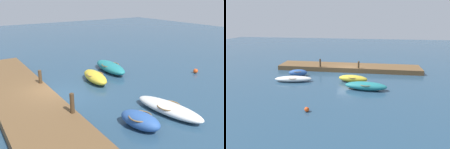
# 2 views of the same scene
# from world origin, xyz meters

# --- Properties ---
(ground_plane) EXTENTS (84.00, 84.00, 0.00)m
(ground_plane) POSITION_xyz_m (0.00, 0.00, 0.00)
(ground_plane) COLOR navy
(dock_platform) EXTENTS (19.07, 3.46, 0.61)m
(dock_platform) POSITION_xyz_m (0.00, -1.95, 0.31)
(dock_platform) COLOR brown
(dock_platform) RESTS_ON ground_plane
(rowboat_yellow) EXTENTS (3.34, 1.52, 0.79)m
(rowboat_yellow) POSITION_xyz_m (-1.05, 3.54, 0.40)
(rowboat_yellow) COLOR gold
(rowboat_yellow) RESTS_ON ground_plane
(rowboat_white) EXTENTS (4.28, 1.90, 0.62)m
(rowboat_white) POSITION_xyz_m (5.61, 4.40, 0.32)
(rowboat_white) COLOR white
(rowboat_white) RESTS_ON ground_plane
(dinghy_blue) EXTENTS (2.44, 1.63, 0.82)m
(dinghy_blue) POSITION_xyz_m (5.86, 2.12, 0.42)
(dinghy_blue) COLOR #2D569E
(dinghy_blue) RESTS_ON ground_plane
(rowboat_teal) EXTENTS (4.26, 1.69, 0.80)m
(rowboat_teal) POSITION_xyz_m (-2.55, 5.89, 0.41)
(rowboat_teal) COLOR teal
(rowboat_teal) RESTS_ON ground_plane
(mooring_post_west) EXTENTS (0.23, 0.23, 0.91)m
(mooring_post_west) POSITION_xyz_m (-1.43, -0.47, 1.07)
(mooring_post_west) COLOR #47331E
(mooring_post_west) RESTS_ON dock_platform
(mooring_post_mid_west) EXTENTS (0.22, 0.22, 1.05)m
(mooring_post_mid_west) POSITION_xyz_m (3.65, -0.47, 1.14)
(mooring_post_mid_west) COLOR #47331E
(mooring_post_mid_west) RESTS_ON dock_platform
(marker_buoy) EXTENTS (0.38, 0.38, 0.38)m
(marker_buoy) POSITION_xyz_m (1.84, 11.63, 0.19)
(marker_buoy) COLOR #E54C19
(marker_buoy) RESTS_ON ground_plane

